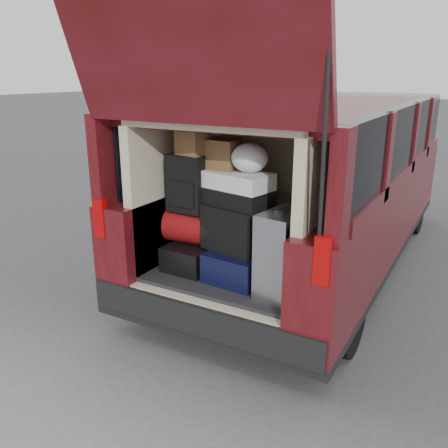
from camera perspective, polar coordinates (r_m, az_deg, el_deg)
The scene contains 13 objects.
ground at distance 3.85m, azimuth -0.20°, elevation -14.52°, with size 80.00×80.00×0.00m, color #3A3A3C.
minivan at distance 5.09m, azimuth 10.20°, elevation 4.45°, with size 1.90×5.35×2.77m.
load_floor at distance 3.93m, azimuth 1.81°, elevation -9.25°, with size 1.24×1.05×0.55m, color black.
black_hardshell at distance 3.86m, azimuth -3.48°, elevation -3.69°, with size 0.36×0.50×0.20m, color black.
navy_hardshell at distance 3.64m, azimuth 2.14°, elevation -4.81°, with size 0.42×0.51×0.22m, color black.
silver_roller at distance 3.32m, azimuth 7.21°, elevation -3.64°, with size 0.25×0.41×0.61m, color white.
red_duffel at distance 3.79m, azimuth -3.80°, elevation -0.30°, with size 0.42×0.27×0.27m, color maroon.
black_soft_case at distance 3.56m, azimuth 1.46°, elevation -0.50°, with size 0.47×0.28×0.34m, color black.
backpack at distance 3.68m, azimuth -4.35°, elevation 4.92°, with size 0.31×0.19×0.44m, color black.
twotone_duffel at distance 3.53m, azimuth 1.28°, elevation 4.35°, with size 0.56×0.29×0.25m, color white.
grocery_sack_lower at distance 3.62m, azimuth -3.75°, elevation 9.91°, with size 0.22×0.18×0.20m, color brown.
grocery_sack_upper at distance 3.58m, azimuth -0.02°, elevation 8.37°, with size 0.22×0.18×0.22m, color brown.
plastic_bag_center at distance 3.45m, azimuth 3.10°, elevation 7.95°, with size 0.27×0.25×0.22m, color silver.
Camera 1 is at (1.61, -2.83, 2.06)m, focal length 38.00 mm.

